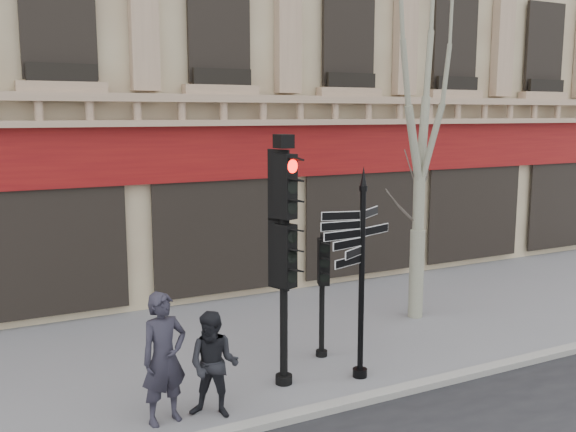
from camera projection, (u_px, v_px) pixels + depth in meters
name	position (u px, v px, depth m)	size (l,w,h in m)	color
ground	(325.00, 370.00, 11.37)	(80.00, 80.00, 0.00)	slate
kerb	(370.00, 398.00, 10.14)	(80.00, 0.25, 0.12)	gray
fingerpost	(362.00, 238.00, 10.72)	(1.76, 1.76, 3.66)	black
traffic_signal_main	(284.00, 230.00, 10.41)	(0.54, 0.46, 4.18)	black
traffic_signal_secondary	(322.00, 275.00, 11.81)	(0.45, 0.39, 2.26)	black
plane_tree	(423.00, 73.00, 13.55)	(2.88, 2.88, 7.64)	#9C9680
pedestrian_a	(164.00, 358.00, 9.34)	(0.72, 0.47, 1.97)	#24222D
pedestrian_b	(214.00, 365.00, 9.54)	(0.79, 0.61, 1.62)	black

